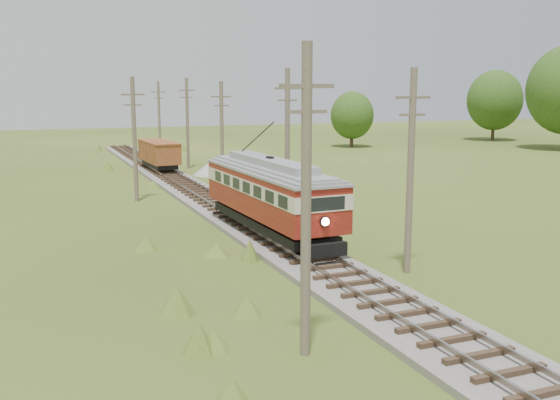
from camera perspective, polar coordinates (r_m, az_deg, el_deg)
name	(u,v)px	position (r m, az deg, el deg)	size (l,w,h in m)	color
railbed_main	(223,209)	(40.17, -5.21, -0.80)	(3.60, 96.00, 0.57)	#605B54
streetcar	(270,191)	(31.99, -0.92, 0.87)	(3.21, 12.33, 5.60)	black
gondola	(159,153)	(59.66, -11.00, 4.23)	(2.71, 7.46, 2.45)	black
gravel_pile	(213,169)	(57.66, -6.19, 2.86)	(3.42, 3.63, 1.24)	gray
utility_pole_r_2	(410,170)	(26.48, 11.84, 2.71)	(1.60, 0.30, 8.60)	brown
utility_pole_r_3	(287,142)	(37.85, 0.68, 5.36)	(1.60, 0.30, 9.00)	brown
utility_pole_r_4	(222,133)	(50.02, -5.34, 6.09)	(1.60, 0.30, 8.40)	brown
utility_pole_r_5	(187,122)	(62.64, -8.46, 7.04)	(1.60, 0.30, 8.90)	brown
utility_pole_r_6	(159,118)	(75.28, -10.98, 7.36)	(1.60, 0.30, 8.70)	brown
utility_pole_l_a	(306,200)	(17.62, 2.40, 0.00)	(1.60, 0.30, 9.00)	brown
utility_pole_l_b	(134,138)	(44.44, -13.16, 5.52)	(1.60, 0.30, 8.60)	brown
tree_right_5	(495,100)	(102.94, 19.03, 8.62)	(8.40, 8.40, 10.82)	#38281C
tree_mid_b	(352,115)	(86.42, 6.61, 7.70)	(5.88, 5.88, 7.57)	#38281C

